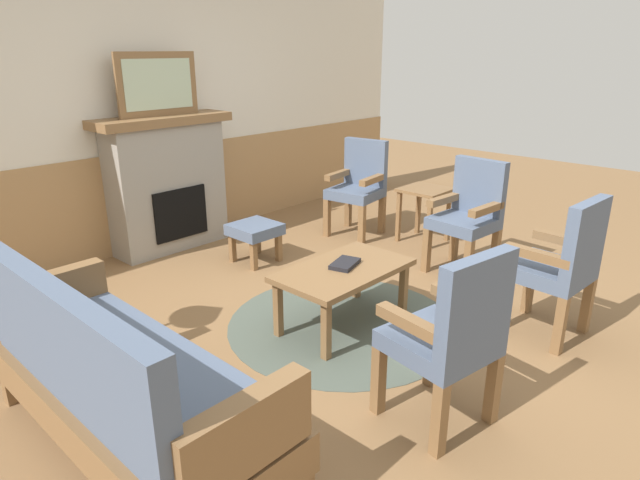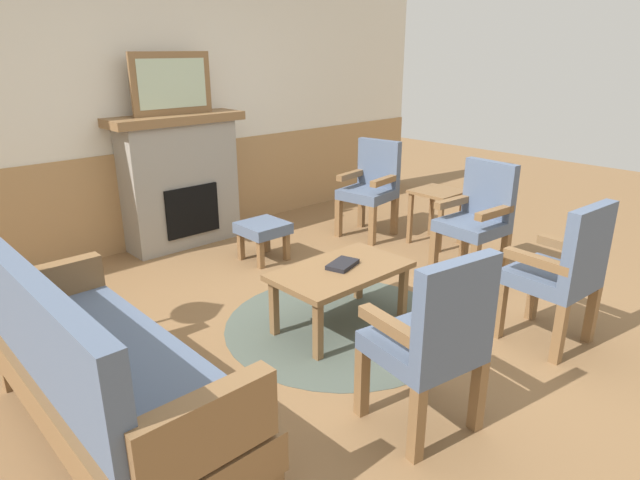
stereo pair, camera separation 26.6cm
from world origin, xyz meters
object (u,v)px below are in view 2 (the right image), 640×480
framed_picture (172,83)px  book_on_table (343,264)px  armchair_front_left (433,336)px  footstool (263,231)px  coffee_table (341,275)px  couch (104,372)px  armchair_by_window_left (478,215)px  side_table (437,202)px  fireplace (180,180)px  armchair_near_fireplace (372,184)px  armchair_front_center (563,268)px

framed_picture → book_on_table: size_ratio=3.38×
armchair_front_left → book_on_table: bearing=66.2°
footstool → coffee_table: bearing=-105.4°
footstool → armchair_front_left: armchair_front_left is taller
framed_picture → couch: framed_picture is taller
armchair_by_window_left → side_table: bearing=59.8°
armchair_front_left → framed_picture: bearing=81.0°
footstool → side_table: side_table is taller
framed_picture → footstool: bearing=-71.3°
couch → armchair_by_window_left: size_ratio=1.84×
framed_picture → couch: bearing=-126.7°
fireplace → book_on_table: 2.29m
framed_picture → footstool: (0.31, -0.90, -1.28)m
couch → book_on_table: (1.72, 0.09, 0.06)m
couch → armchair_front_left: 1.60m
couch → footstool: couch is taller
armchair_near_fireplace → coffee_table: bearing=-143.8°
armchair_front_left → armchair_front_center: same height
armchair_front_left → side_table: size_ratio=1.78×
couch → armchair_near_fireplace: (3.36, 1.30, 0.14)m
footstool → fireplace: bearing=108.7°
fireplace → armchair_front_left: size_ratio=1.33×
framed_picture → armchair_by_window_left: 2.99m
fireplace → side_table: fireplace is taller
couch → side_table: couch is taller
fireplace → book_on_table: bearing=-91.2°
armchair_front_center → fireplace: bearing=102.9°
book_on_table → footstool: 1.43m
coffee_table → side_table: side_table is taller
armchair_near_fireplace → armchair_front_center: bearing=-108.8°
book_on_table → armchair_by_window_left: size_ratio=0.24×
armchair_front_center → coffee_table: bearing=127.1°
book_on_table → armchair_front_left: (-0.49, -1.11, 0.08)m
armchair_near_fireplace → armchair_front_left: (-2.13, -2.32, 0.00)m
book_on_table → armchair_near_fireplace: size_ratio=0.24×
fireplace → armchair_by_window_left: bearing=-59.3°
footstool → armchair_near_fireplace: bearing=-7.4°
book_on_table → side_table: (1.89, 0.56, -0.02)m
fireplace → couch: (-1.76, -2.37, -0.26)m
book_on_table → armchair_near_fireplace: armchair_near_fireplace is taller
coffee_table → armchair_by_window_left: bearing=-4.8°
fireplace → armchair_front_left: (-0.54, -3.39, -0.11)m
couch → framed_picture: bearing=53.3°
armchair_front_left → fireplace: bearing=81.0°
armchair_front_center → couch: bearing=157.3°
armchair_by_window_left → armchair_near_fireplace: bearing=83.2°
framed_picture → armchair_near_fireplace: bearing=-33.9°
book_on_table → armchair_front_center: 1.43m
framed_picture → coffee_table: bearing=-91.9°
footstool → armchair_near_fireplace: armchair_near_fireplace is taller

